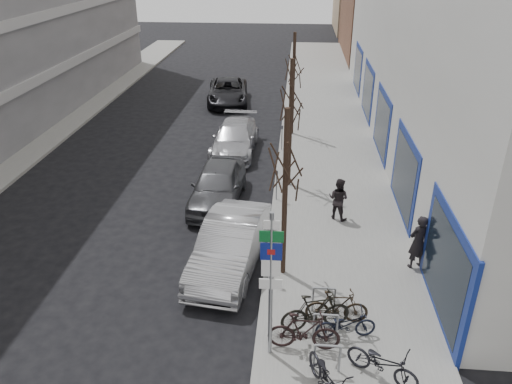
% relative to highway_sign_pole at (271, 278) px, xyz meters
% --- Properties ---
extents(ground, '(120.00, 120.00, 0.00)m').
position_rel_highway_sign_pole_xyz_m(ground, '(-2.40, 0.01, -2.46)').
color(ground, black).
rests_on(ground, ground).
extents(sidewalk_east, '(5.00, 70.00, 0.15)m').
position_rel_highway_sign_pole_xyz_m(sidewalk_east, '(2.10, 10.01, -2.38)').
color(sidewalk_east, slate).
rests_on(sidewalk_east, ground).
extents(brick_building_far, '(12.00, 14.00, 8.00)m').
position_rel_highway_sign_pole_xyz_m(brick_building_far, '(10.60, 40.01, 1.54)').
color(brick_building_far, brown).
rests_on(brick_building_far, ground).
extents(highway_sign_pole, '(0.55, 0.10, 4.20)m').
position_rel_highway_sign_pole_xyz_m(highway_sign_pole, '(0.00, 0.00, 0.00)').
color(highway_sign_pole, gray).
rests_on(highway_sign_pole, ground).
extents(bike_rack, '(0.66, 2.26, 0.83)m').
position_rel_highway_sign_pole_xyz_m(bike_rack, '(1.40, 0.61, -1.80)').
color(bike_rack, gray).
rests_on(bike_rack, sidewalk_east).
extents(tree_near, '(1.80, 1.80, 5.50)m').
position_rel_highway_sign_pole_xyz_m(tree_near, '(0.20, 3.51, 1.65)').
color(tree_near, black).
rests_on(tree_near, ground).
extents(tree_mid, '(1.80, 1.80, 5.50)m').
position_rel_highway_sign_pole_xyz_m(tree_mid, '(0.20, 10.01, 1.65)').
color(tree_mid, black).
rests_on(tree_mid, ground).
extents(tree_far, '(1.80, 1.80, 5.50)m').
position_rel_highway_sign_pole_xyz_m(tree_far, '(0.20, 16.51, 1.65)').
color(tree_far, black).
rests_on(tree_far, ground).
extents(meter_front, '(0.10, 0.08, 1.27)m').
position_rel_highway_sign_pole_xyz_m(meter_front, '(-0.25, 3.01, -1.54)').
color(meter_front, gray).
rests_on(meter_front, sidewalk_east).
extents(meter_mid, '(0.10, 0.08, 1.27)m').
position_rel_highway_sign_pole_xyz_m(meter_mid, '(-0.25, 8.51, -1.54)').
color(meter_mid, gray).
rests_on(meter_mid, sidewalk_east).
extents(meter_back, '(0.10, 0.08, 1.27)m').
position_rel_highway_sign_pole_xyz_m(meter_back, '(-0.25, 14.01, -1.54)').
color(meter_back, gray).
rests_on(meter_back, sidewalk_east).
extents(bike_near_left, '(1.28, 1.98, 1.17)m').
position_rel_highway_sign_pole_xyz_m(bike_near_left, '(1.38, -1.22, -1.72)').
color(bike_near_left, black).
rests_on(bike_near_left, sidewalk_east).
extents(bike_near_right, '(1.86, 0.56, 1.13)m').
position_rel_highway_sign_pole_xyz_m(bike_near_right, '(0.85, 0.22, -1.74)').
color(bike_near_right, black).
rests_on(bike_near_right, sidewalk_east).
extents(bike_mid_curb, '(1.67, 0.77, 0.98)m').
position_rel_highway_sign_pole_xyz_m(bike_mid_curb, '(1.93, 0.74, -1.82)').
color(bike_mid_curb, black).
rests_on(bike_mid_curb, sidewalk_east).
extents(bike_mid_inner, '(2.01, 1.11, 1.17)m').
position_rel_highway_sign_pole_xyz_m(bike_mid_inner, '(1.15, 0.98, -1.72)').
color(bike_mid_inner, black).
rests_on(bike_mid_inner, sidewalk_east).
extents(bike_far_curb, '(1.83, 1.39, 1.10)m').
position_rel_highway_sign_pole_xyz_m(bike_far_curb, '(2.70, -0.59, -1.76)').
color(bike_far_curb, black).
rests_on(bike_far_curb, sidewalk_east).
extents(bike_far_inner, '(1.74, 0.57, 1.04)m').
position_rel_highway_sign_pole_xyz_m(bike_far_inner, '(1.73, 1.31, -1.79)').
color(bike_far_inner, black).
rests_on(bike_far_inner, sidewalk_east).
extents(parked_car_front, '(2.37, 5.18, 1.65)m').
position_rel_highway_sign_pole_xyz_m(parked_car_front, '(-1.51, 3.87, -1.64)').
color(parked_car_front, '#B6B7BC').
rests_on(parked_car_front, ground).
extents(parked_car_mid, '(2.02, 4.78, 1.61)m').
position_rel_highway_sign_pole_xyz_m(parked_car_mid, '(-2.60, 8.29, -1.65)').
color(parked_car_mid, '#4A4B4F').
rests_on(parked_car_mid, ground).
extents(parked_car_back, '(2.14, 5.15, 1.49)m').
position_rel_highway_sign_pole_xyz_m(parked_car_back, '(-2.60, 13.84, -1.71)').
color(parked_car_back, '#A6A6AB').
rests_on(parked_car_back, ground).
extents(lane_car, '(3.11, 5.72, 1.52)m').
position_rel_highway_sign_pole_xyz_m(lane_car, '(-4.14, 22.52, -1.70)').
color(lane_car, black).
rests_on(lane_car, ground).
extents(pedestrian_near, '(0.79, 0.67, 1.84)m').
position_rel_highway_sign_pole_xyz_m(pedestrian_near, '(4.40, 4.17, -1.39)').
color(pedestrian_near, black).
rests_on(pedestrian_near, sidewalk_east).
extents(pedestrian_far, '(0.73, 0.65, 1.65)m').
position_rel_highway_sign_pole_xyz_m(pedestrian_far, '(2.11, 7.16, -1.49)').
color(pedestrian_far, black).
rests_on(pedestrian_far, sidewalk_east).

